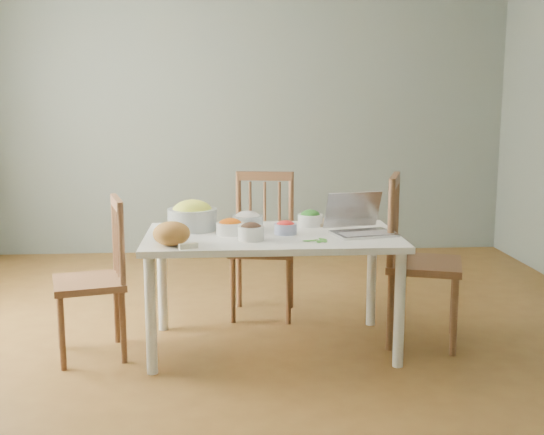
{
  "coord_description": "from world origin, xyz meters",
  "views": [
    {
      "loc": [
        -0.24,
        -4.08,
        1.49
      ],
      "look_at": [
        0.05,
        -0.14,
        0.8
      ],
      "focal_mm": 44.93,
      "sensor_mm": 36.0,
      "label": 1
    }
  ],
  "objects": [
    {
      "name": "floor",
      "position": [
        0.0,
        0.0,
        0.0
      ],
      "size": [
        5.0,
        5.0,
        0.0
      ],
      "primitive_type": "cube",
      "color": "brown",
      "rests_on": "ground"
    },
    {
      "name": "wall_back",
      "position": [
        0.0,
        2.5,
        1.35
      ],
      "size": [
        5.0,
        0.0,
        2.7
      ],
      "primitive_type": "cube",
      "color": "#5E675C",
      "rests_on": "ground"
    },
    {
      "name": "wall_front",
      "position": [
        0.0,
        -2.5,
        1.35
      ],
      "size": [
        5.0,
        0.0,
        2.7
      ],
      "primitive_type": "cube",
      "color": "#5E675C",
      "rests_on": "ground"
    },
    {
      "name": "dining_table",
      "position": [
        0.05,
        -0.14,
        0.35
      ],
      "size": [
        1.49,
        0.84,
        0.7
      ],
      "primitive_type": null,
      "color": "white",
      "rests_on": "floor"
    },
    {
      "name": "chair_far",
      "position": [
        0.03,
        0.47,
        0.49
      ],
      "size": [
        0.49,
        0.47,
        0.98
      ],
      "primitive_type": null,
      "rotation": [
        0.0,
        0.0,
        -0.14
      ],
      "color": "brown",
      "rests_on": "floor"
    },
    {
      "name": "chair_left",
      "position": [
        -1.02,
        -0.21,
        0.46
      ],
      "size": [
        0.48,
        0.5,
        0.93
      ],
      "primitive_type": null,
      "rotation": [
        0.0,
        0.0,
        -1.32
      ],
      "color": "brown",
      "rests_on": "floor"
    },
    {
      "name": "chair_right",
      "position": [
        0.98,
        -0.12,
        0.52
      ],
      "size": [
        0.56,
        0.57,
        1.03
      ],
      "primitive_type": null,
      "rotation": [
        0.0,
        0.0,
        1.25
      ],
      "color": "brown",
      "rests_on": "floor"
    },
    {
      "name": "bread_boule",
      "position": [
        -0.52,
        -0.42,
        0.77
      ],
      "size": [
        0.21,
        0.21,
        0.13
      ],
      "primitive_type": "ellipsoid",
      "rotation": [
        0.0,
        0.0,
        -0.05
      ],
      "color": "#9F672F",
      "rests_on": "dining_table"
    },
    {
      "name": "butter_stick",
      "position": [
        -0.43,
        -0.5,
        0.71
      ],
      "size": [
        0.11,
        0.06,
        0.03
      ],
      "primitive_type": "cube",
      "rotation": [
        0.0,
        0.0,
        0.36
      ],
      "color": "white",
      "rests_on": "dining_table"
    },
    {
      "name": "bowl_squash",
      "position": [
        -0.43,
        0.03,
        0.79
      ],
      "size": [
        0.39,
        0.39,
        0.18
      ],
      "primitive_type": null,
      "rotation": [
        0.0,
        0.0,
        -0.34
      ],
      "color": "#EDF238",
      "rests_on": "dining_table"
    },
    {
      "name": "bowl_carrot",
      "position": [
        -0.2,
        -0.14,
        0.75
      ],
      "size": [
        0.19,
        0.19,
        0.09
      ],
      "primitive_type": null,
      "rotation": [
        0.0,
        0.0,
        0.18
      ],
      "color": "#D14000",
      "rests_on": "dining_table"
    },
    {
      "name": "bowl_onion",
      "position": [
        -0.09,
        0.05,
        0.75
      ],
      "size": [
        0.22,
        0.22,
        0.1
      ],
      "primitive_type": null,
      "rotation": [
        0.0,
        0.0,
        -0.18
      ],
      "color": "beige",
      "rests_on": "dining_table"
    },
    {
      "name": "bowl_mushroom",
      "position": [
        -0.08,
        -0.3,
        0.75
      ],
      "size": [
        0.18,
        0.18,
        0.1
      ],
      "primitive_type": null,
      "rotation": [
        0.0,
        0.0,
        0.24
      ],
      "color": "black",
      "rests_on": "dining_table"
    },
    {
      "name": "bowl_redpep",
      "position": [
        0.13,
        -0.15,
        0.74
      ],
      "size": [
        0.15,
        0.15,
        0.08
      ],
      "primitive_type": null,
      "rotation": [
        0.0,
        0.0,
        -0.13
      ],
      "color": "#B21200",
      "rests_on": "dining_table"
    },
    {
      "name": "bowl_broccoli",
      "position": [
        0.31,
        0.11,
        0.75
      ],
      "size": [
        0.16,
        0.16,
        0.1
      ],
      "primitive_type": null,
      "rotation": [
        0.0,
        0.0,
        0.03
      ],
      "color": "#196014",
      "rests_on": "dining_table"
    },
    {
      "name": "flatbread",
      "position": [
        0.4,
        0.16,
        0.71
      ],
      "size": [
        0.26,
        0.26,
        0.02
      ],
      "primitive_type": "cylinder",
      "rotation": [
        0.0,
        0.0,
        0.2
      ],
      "color": "#D9B788",
      "rests_on": "dining_table"
    },
    {
      "name": "basil_bunch",
      "position": [
        0.27,
        -0.36,
        0.71
      ],
      "size": [
        0.17,
        0.17,
        0.02
      ],
      "primitive_type": null,
      "color": "#2D5E24",
      "rests_on": "dining_table"
    },
    {
      "name": "laptop",
      "position": [
        0.58,
        -0.2,
        0.82
      ],
      "size": [
        0.42,
        0.4,
        0.24
      ],
      "primitive_type": null,
      "rotation": [
        0.0,
        0.0,
        0.24
      ],
      "color": "silver",
      "rests_on": "dining_table"
    }
  ]
}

